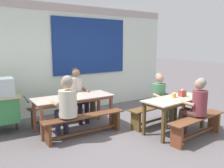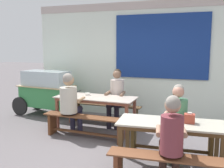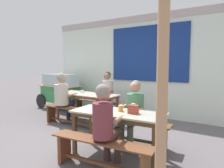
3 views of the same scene
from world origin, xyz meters
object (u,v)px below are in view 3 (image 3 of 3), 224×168
Objects in this scene: bench_near_front at (101,151)px; food_cart at (60,89)px; bench_far_front at (72,114)px; person_near_front at (105,121)px; person_right_near_table at (133,110)px; dining_table_far at (86,96)px; tissue_box at (133,109)px; bench_near_back at (130,129)px; dining_table_near at (118,117)px; wooden_support_post at (162,101)px; condiment_jar at (121,108)px; person_center_facing at (106,93)px; person_left_back_turned at (63,94)px; bench_far_back at (99,107)px; soup_bowl at (82,92)px.

bench_near_front is 4.47m from food_cart.
bench_far_front is 2.30m from person_near_front.
person_right_near_table is (1.84, -0.33, 0.39)m from bench_far_front.
dining_table_far is 11.19× the size of tissue_box.
food_cart is at bearing 156.33° from bench_near_back.
wooden_support_post is (1.07, -1.02, 0.52)m from dining_table_near.
condiment_jar is at bearing -82.29° from bench_near_back.
wooden_support_post is at bearing -54.65° from bench_near_back.
wooden_support_post is at bearing -48.50° from person_center_facing.
dining_table_far is 0.75× the size of wooden_support_post.
bench_near_front is 2.66m from person_left_back_turned.
bench_far_front is 1.34× the size of person_center_facing.
condiment_jar is (1.80, -1.86, 0.51)m from bench_far_back.
dining_table_near is 1.26× the size of person_near_front.
food_cart is 4.10m from condiment_jar.
food_cart is 5.59m from wooden_support_post.
person_center_facing is 8.35× the size of tissue_box.
person_left_back_turned is (1.39, -1.21, 0.08)m from food_cart.
person_right_near_table is (3.59, -1.60, 0.01)m from food_cart.
tissue_box is (2.42, -0.84, 0.06)m from person_left_back_turned.
person_left_back_turned is at bearing -109.96° from bench_far_back.
bench_far_front is 3.51m from wooden_support_post.
dining_table_far is 0.67m from bench_far_back.
dining_table_near is at bearing 136.39° from wooden_support_post.
person_right_near_table is at bearing 86.51° from condiment_jar.
bench_far_back is 3.05m from person_near_front.
bench_near_front is at bearing 155.49° from wooden_support_post.
dining_table_near reaches higher than bench_far_back.
person_center_facing is at bearing 128.42° from dining_table_near.
person_right_near_table reaches higher than bench_near_front.
person_near_front is at bearing 72.84° from bench_near_front.
dining_table_near is 15.13× the size of condiment_jar.
soup_bowl is 3.99m from wooden_support_post.
tissue_box reaches higher than bench_near_back.
bench_near_front is 0.67× the size of wooden_support_post.
dining_table_far is 1.44× the size of person_right_near_table.
dining_table_far reaches higher than bench_far_back.
dining_table_far is 0.62m from person_left_back_turned.
dining_table_far is 2.23m from condiment_jar.
bench_far_back is at bearing 132.73° from dining_table_near.
soup_bowl is at bearing 137.18° from person_near_front.
bench_near_back is 1.17× the size of person_left_back_turned.
wooden_support_post reaches higher than person_near_front.
condiment_jar is (0.02, 0.06, 0.14)m from dining_table_near.
person_left_back_turned is at bearing -102.12° from soup_bowl.
bench_near_back is (1.75, -0.26, -0.00)m from bench_far_front.
wooden_support_post reaches higher than dining_table_near.
wooden_support_post is (2.84, -2.94, 0.90)m from bench_far_back.
bench_far_back is 0.75× the size of wooden_support_post.
wooden_support_post reaches higher than bench_far_front.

